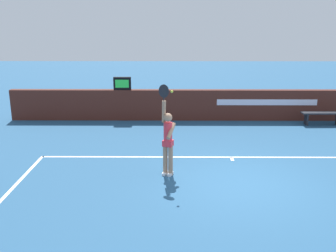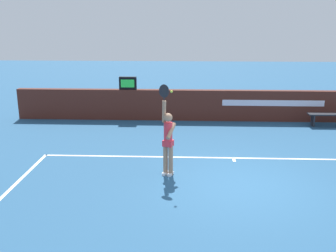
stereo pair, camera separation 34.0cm
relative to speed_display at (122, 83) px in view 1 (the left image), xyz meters
name	(u,v)px [view 1 (the left image)]	position (x,y,z in m)	size (l,w,h in m)	color
ground_plane	(243,184)	(3.77, -6.44, -1.51)	(60.00, 60.00, 0.00)	#255076
court_lines	(250,200)	(3.77, -7.33, -1.51)	(11.45, 5.87, 0.00)	white
back_wall	(215,105)	(3.77, 0.00, -0.88)	(16.66, 0.30, 1.25)	#4C2119
speed_display	(122,83)	(0.00, 0.00, 0.00)	(0.70, 0.17, 0.51)	black
tennis_player	(168,139)	(1.88, -5.82, -0.51)	(0.46, 0.47, 2.41)	#9F775B
tennis_ball	(172,91)	(1.98, -6.15, 0.79)	(0.07, 0.07, 0.07)	#CDDB36
courtside_bench_near	(322,115)	(7.88, -0.75, -1.12)	(1.63, 0.39, 0.50)	#222329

